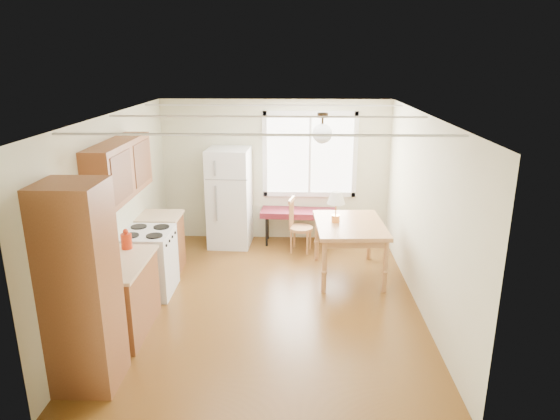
{
  "coord_description": "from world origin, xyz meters",
  "views": [
    {
      "loc": [
        0.36,
        -6.15,
        3.18
      ],
      "look_at": [
        0.14,
        0.46,
        1.15
      ],
      "focal_mm": 32.0,
      "sensor_mm": 36.0,
      "label": 1
    }
  ],
  "objects_px": {
    "refrigerator": "(230,198)",
    "chair": "(296,222)",
    "bench": "(298,214)",
    "dining_table": "(350,230)"
  },
  "relations": [
    {
      "from": "refrigerator",
      "to": "chair",
      "type": "bearing_deg",
      "value": -11.23
    },
    {
      "from": "refrigerator",
      "to": "dining_table",
      "type": "bearing_deg",
      "value": -29.59
    },
    {
      "from": "bench",
      "to": "dining_table",
      "type": "bearing_deg",
      "value": -57.59
    },
    {
      "from": "refrigerator",
      "to": "bench",
      "type": "relative_size",
      "value": 1.28
    },
    {
      "from": "refrigerator",
      "to": "dining_table",
      "type": "distance_m",
      "value": 2.32
    },
    {
      "from": "refrigerator",
      "to": "dining_table",
      "type": "relative_size",
      "value": 1.25
    },
    {
      "from": "bench",
      "to": "refrigerator",
      "type": "bearing_deg",
      "value": -172.06
    },
    {
      "from": "chair",
      "to": "dining_table",
      "type": "bearing_deg",
      "value": -38.69
    },
    {
      "from": "refrigerator",
      "to": "bench",
      "type": "distance_m",
      "value": 1.24
    },
    {
      "from": "dining_table",
      "to": "chair",
      "type": "height_order",
      "value": "chair"
    }
  ]
}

